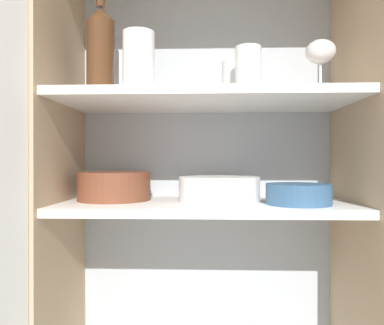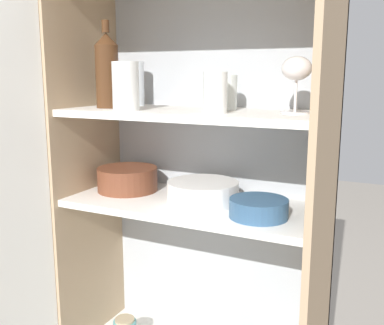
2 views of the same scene
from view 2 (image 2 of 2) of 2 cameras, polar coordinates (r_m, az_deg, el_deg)
cupboard_back_panel at (r=1.47m, az=2.88°, el=-5.69°), size 0.76×0.02×1.41m
cupboard_side_left at (r=1.52m, az=-12.72°, el=-5.42°), size 0.02×0.35×1.41m
cupboard_side_right at (r=1.22m, az=16.03°, el=-9.75°), size 0.02×0.35×1.41m
shelf_board_middle at (r=1.31m, az=-0.02°, el=-5.42°), size 0.72×0.32×0.02m
shelf_board_upper at (r=1.26m, az=-0.02°, el=6.23°), size 0.72×0.32×0.02m
tumbler_glass_0 at (r=1.26m, az=4.04°, el=8.84°), size 0.07×0.07×0.10m
tumbler_glass_1 at (r=1.45m, az=-7.37°, el=9.87°), size 0.06×0.06×0.14m
tumbler_glass_2 at (r=1.15m, az=2.98°, el=8.86°), size 0.06×0.06×0.10m
tumbler_glass_3 at (r=1.25m, az=-8.43°, el=9.56°), size 0.07×0.07×0.13m
wine_glass_0 at (r=1.16m, az=13.14°, el=11.08°), size 0.07×0.07×0.14m
wine_bottle at (r=1.36m, az=-10.74°, el=11.45°), size 0.07×0.07×0.25m
plate_stack_white at (r=1.29m, az=1.38°, el=-3.80°), size 0.21×0.21×0.06m
mixing_bowl_large at (r=1.44m, az=-8.20°, el=-1.97°), size 0.19×0.19×0.07m
serving_bowl_small at (r=1.17m, az=8.47°, el=-5.62°), size 0.15×0.15×0.05m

